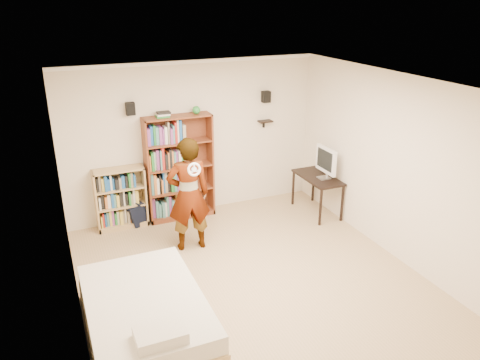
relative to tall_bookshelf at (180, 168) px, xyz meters
The scene contains 14 objects.
ground 2.52m from the tall_bookshelf, 82.32° to the right, with size 4.50×5.00×0.01m, color tan.
room_shell 2.50m from the tall_bookshelf, 82.32° to the right, with size 4.52×5.02×2.71m.
crown_molding 2.94m from the tall_bookshelf, 82.32° to the right, with size 4.50×5.00×0.06m.
speaker_left 1.31m from the tall_bookshelf, behind, with size 0.14×0.12×0.20m, color black.
speaker_right 1.99m from the tall_bookshelf, ahead, with size 0.14×0.12×0.20m, color black.
wall_shelf 1.78m from the tall_bookshelf, ahead, with size 0.25×0.16×0.03m, color black.
tall_bookshelf is the anchor object (origin of this frame).
low_bookshelf 1.11m from the tall_bookshelf, behind, with size 0.83×0.31×1.04m, color tan, non-canonical shape.
computer_desk 2.49m from the tall_bookshelf, 19.27° to the right, with size 0.51×1.02×0.69m, color black, non-canonical shape.
imac 2.51m from the tall_bookshelf, 21.39° to the right, with size 0.11×0.56×0.56m, color white, non-canonical shape.
daybed 3.15m from the tall_bookshelf, 114.11° to the right, with size 1.31×2.01×0.59m, color beige, non-canonical shape.
person 1.13m from the tall_bookshelf, 99.53° to the right, with size 0.65×0.43×1.78m, color black.
wii_wheel 1.54m from the tall_bookshelf, 97.37° to the right, with size 0.20×0.20×0.03m, color white.
navy_bag 1.06m from the tall_bookshelf, behind, with size 0.31×0.20×0.41m, color black, non-canonical shape.
Camera 1 is at (-2.32, -5.01, 3.68)m, focal length 35.00 mm.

